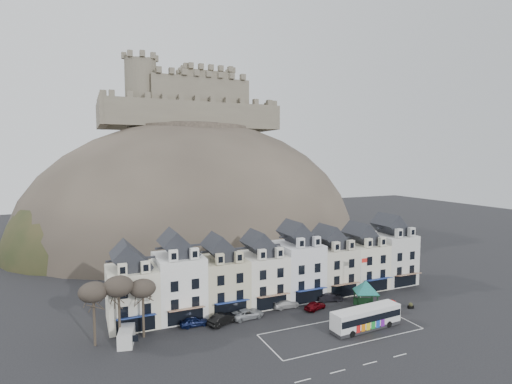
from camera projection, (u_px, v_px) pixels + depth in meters
ground at (335, 338)px, 52.55m from camera, size 300.00×300.00×0.00m
coach_bay_markings at (342, 332)px, 54.49m from camera, size 22.00×7.50×0.01m
townhouse_terrace at (280, 268)px, 66.70m from camera, size 54.40×9.35×11.80m
castle_hill at (200, 239)px, 115.89m from camera, size 100.00×76.00×68.00m
castle at (190, 102)px, 118.44m from camera, size 50.20×22.20×22.00m
tree_left_far at (93, 293)px, 49.86m from camera, size 3.61×3.61×8.24m
tree_left_mid at (118, 287)px, 51.03m from camera, size 3.78×3.78×8.64m
tree_left_near at (143, 289)px, 52.30m from camera, size 3.43×3.43×7.84m
bus at (366, 317)px, 55.25m from camera, size 10.86×3.18×3.03m
bus_shelter at (366, 287)px, 62.75m from camera, size 6.38×6.38×4.44m
red_buoy at (392, 306)px, 61.19m from camera, size 1.58×1.58×1.96m
flagpole at (361, 277)px, 64.35m from camera, size 1.12×0.18×7.76m
white_van at (126, 336)px, 50.95m from camera, size 2.65×4.46×1.90m
planter_west at (411, 306)px, 62.84m from camera, size 0.95×0.65×0.93m
planter_east at (395, 304)px, 63.33m from camera, size 0.98×0.65×0.93m
car_navy at (194, 321)px, 56.21m from camera, size 4.01×1.62×1.36m
car_black at (223, 319)px, 56.88m from camera, size 5.05×3.45×1.58m
car_silver at (247, 314)px, 58.99m from camera, size 5.09×2.77×1.38m
car_white at (286, 304)px, 63.06m from camera, size 4.46×1.86×1.29m
car_maroon at (315, 306)px, 62.32m from camera, size 4.12×2.61×1.31m
car_charcoal at (330, 297)px, 66.00m from camera, size 4.45×2.62×1.38m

